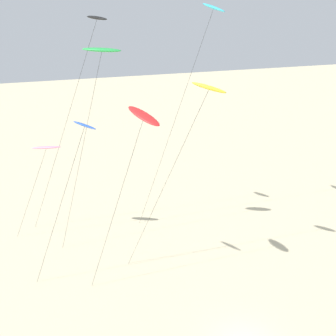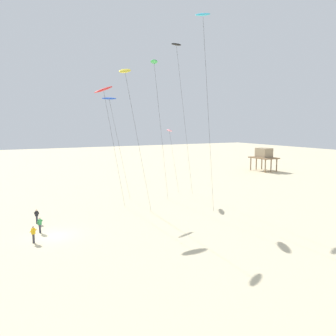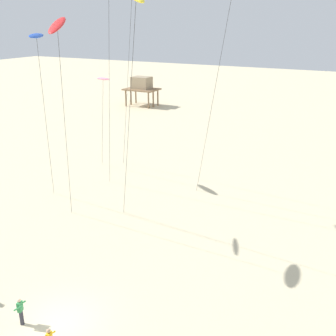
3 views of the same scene
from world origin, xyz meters
name	(u,v)px [view 3 (image 3 of 3)]	position (x,y,z in m)	size (l,w,h in m)	color
ground_plane	(60,323)	(0.00, 0.00, 0.00)	(260.00, 260.00, 0.00)	beige
kite_blue	(37,39)	(-8.55, 9.12, 14.38)	(5.01, 5.66, 14.87)	blue
kite_pink	(103,79)	(-10.21, 18.89, 10.29)	(4.90, 4.76, 10.69)	pink
kite_red	(57,27)	(-4.77, 7.16, 15.25)	(4.73, 5.35, 16.03)	red
kite_yellow	(136,0)	(0.56, 7.84, 16.71)	(6.32, 6.51, 17.38)	yellow
kite_flyer_nearest	(21,311)	(-1.74, -1.04, 0.89)	(0.65, 0.66, 1.67)	#33333D
stilt_house	(142,85)	(-27.07, 53.73, 3.99)	(6.27, 4.49, 5.54)	#846647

